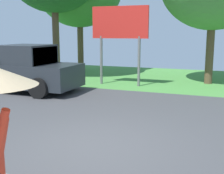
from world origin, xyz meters
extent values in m
cube|color=#424244|center=(0.00, 2.00, -0.05)|extent=(40.00, 8.00, 0.10)
cube|color=#4D9041|center=(0.00, 10.00, -0.05)|extent=(40.00, 8.00, 0.10)
cylinder|color=#B22D1E|center=(0.37, -3.13, 1.40)|extent=(0.24, 0.09, 0.45)
cube|color=#23282D|center=(-5.44, 4.47, 0.68)|extent=(5.20, 2.00, 0.90)
cube|color=#23282D|center=(-4.94, 4.47, 1.43)|extent=(1.80, 1.84, 0.90)
cube|color=#2D3842|center=(-4.09, 4.47, 1.43)|extent=(0.10, 1.70, 0.77)
cylinder|color=black|center=(-3.74, 5.47, 0.38)|extent=(0.76, 0.28, 0.76)
cylinder|color=black|center=(-3.74, 3.47, 0.38)|extent=(0.76, 0.28, 0.76)
cylinder|color=black|center=(-7.14, 5.47, 0.38)|extent=(0.76, 0.28, 0.76)
cylinder|color=slate|center=(-2.82, 7.16, 1.10)|extent=(0.12, 0.12, 2.20)
cylinder|color=slate|center=(-1.02, 7.16, 1.10)|extent=(0.12, 0.12, 2.20)
cube|color=red|center=(-1.92, 7.16, 2.80)|extent=(2.60, 0.10, 1.40)
cylinder|color=brown|center=(-5.94, 8.38, 2.01)|extent=(0.36, 0.36, 4.02)
cylinder|color=brown|center=(-5.79, 10.93, 1.67)|extent=(0.36, 0.36, 3.34)
cylinder|color=brown|center=(1.84, 8.99, 1.56)|extent=(0.36, 0.36, 3.11)
camera|label=1|loc=(2.52, -5.51, 2.40)|focal=47.82mm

